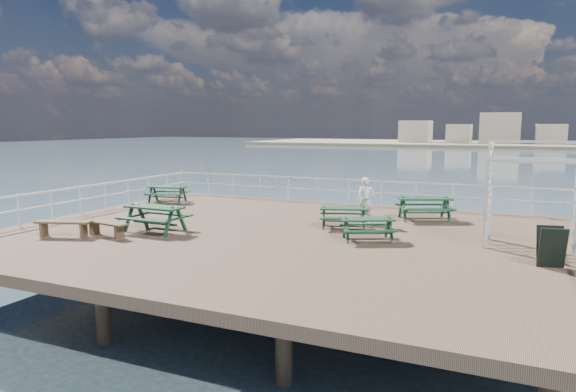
# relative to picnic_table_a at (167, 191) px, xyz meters

# --- Properties ---
(ground) EXTENTS (18.00, 14.00, 0.30)m
(ground) POSITION_rel_picnic_table_a_xyz_m (7.65, -3.93, -0.67)
(ground) COLOR brown
(ground) RESTS_ON ground
(sea_backdrop) EXTENTS (300.00, 300.00, 9.20)m
(sea_backdrop) POSITION_rel_picnic_table_a_xyz_m (20.18, 130.14, -1.03)
(sea_backdrop) COLOR #384E5E
(sea_backdrop) RESTS_ON ground
(railing) EXTENTS (17.77, 13.76, 1.10)m
(railing) POSITION_rel_picnic_table_a_xyz_m (7.57, -1.36, 0.35)
(railing) COLOR silver
(railing) RESTS_ON ground
(picnic_table_a) EXTENTS (1.97, 1.74, 0.82)m
(picnic_table_a) POSITION_rel_picnic_table_a_xyz_m (0.00, 0.00, 0.00)
(picnic_table_a) COLOR #163D21
(picnic_table_a) RESTS_ON ground
(picnic_table_b) EXTENTS (1.94, 1.75, 0.78)m
(picnic_table_b) POSITION_rel_picnic_table_a_xyz_m (9.13, -2.34, -0.02)
(picnic_table_b) COLOR #163D21
(picnic_table_b) RESTS_ON ground
(picnic_table_c) EXTENTS (2.36, 2.17, 0.93)m
(picnic_table_c) POSITION_rel_picnic_table_a_xyz_m (11.37, 0.31, 0.07)
(picnic_table_c) COLOR #163D21
(picnic_table_c) RESTS_ON ground
(picnic_table_d) EXTENTS (1.97, 1.60, 0.95)m
(picnic_table_d) POSITION_rel_picnic_table_a_xyz_m (3.67, -5.47, 0.09)
(picnic_table_d) COLOR #163D21
(picnic_table_d) RESTS_ON ground
(picnic_table_e) EXTENTS (1.97, 1.84, 0.77)m
(picnic_table_e) POSITION_rel_picnic_table_a_xyz_m (10.40, -3.92, -0.03)
(picnic_table_e) COLOR #163D21
(picnic_table_e) RESTS_ON ground
(flat_bench_near) EXTENTS (1.63, 0.60, 0.46)m
(flat_bench_near) POSITION_rel_picnic_table_a_xyz_m (2.79, -6.72, -0.18)
(flat_bench_near) COLOR brown
(flat_bench_near) RESTS_ON ground
(flat_bench_far) EXTENTS (1.77, 0.96, 0.50)m
(flat_bench_far) POSITION_rel_picnic_table_a_xyz_m (1.59, -7.31, -0.15)
(flat_bench_far) COLOR brown
(flat_bench_far) RESTS_ON ground
(trellis_arbor) EXTENTS (2.51, 1.44, 3.04)m
(trellis_arbor) POSITION_rel_picnic_table_a_xyz_m (14.83, -2.94, 0.83)
(trellis_arbor) COLOR silver
(trellis_arbor) RESTS_ON ground
(sandwich_board) EXTENTS (0.71, 0.59, 1.03)m
(sandwich_board) POSITION_rel_picnic_table_a_xyz_m (15.29, -5.00, -0.02)
(sandwich_board) COLOR black
(sandwich_board) RESTS_ON ground
(person) EXTENTS (0.69, 0.56, 1.64)m
(person) POSITION_rel_picnic_table_a_xyz_m (9.59, -1.29, 0.30)
(person) COLOR white
(person) RESTS_ON ground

